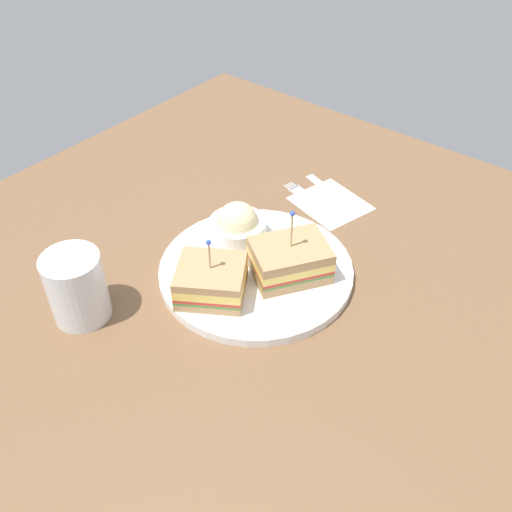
# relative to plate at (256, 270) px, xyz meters

# --- Properties ---
(ground_plane) EXTENTS (1.00, 1.00, 0.02)m
(ground_plane) POSITION_rel_plate_xyz_m (0.00, 0.00, -0.02)
(ground_plane) COLOR brown
(plate) EXTENTS (0.28, 0.28, 0.01)m
(plate) POSITION_rel_plate_xyz_m (0.00, 0.00, 0.00)
(plate) COLOR white
(plate) RESTS_ON ground_plane
(sandwich_half_front) EXTENTS (0.12, 0.13, 0.11)m
(sandwich_half_front) POSITION_rel_plate_xyz_m (0.05, 0.02, 0.03)
(sandwich_half_front) COLOR tan
(sandwich_half_front) RESTS_ON plate
(sandwich_half_back) EXTENTS (0.12, 0.11, 0.09)m
(sandwich_half_back) POSITION_rel_plate_xyz_m (-0.01, -0.08, 0.03)
(sandwich_half_back) COLOR tan
(sandwich_half_back) RESTS_ON plate
(coleslaw_bowl) EXTENTS (0.08, 0.08, 0.06)m
(coleslaw_bowl) POSITION_rel_plate_xyz_m (-0.06, 0.03, 0.03)
(coleslaw_bowl) COLOR white
(coleslaw_bowl) RESTS_ON plate
(drink_glass) EXTENTS (0.08, 0.08, 0.10)m
(drink_glass) POSITION_rel_plate_xyz_m (-0.13, -0.20, 0.04)
(drink_glass) COLOR beige
(drink_glass) RESTS_ON ground_plane
(napkin) EXTENTS (0.13, 0.13, 0.00)m
(napkin) POSITION_rel_plate_xyz_m (-0.01, 0.21, -0.01)
(napkin) COLOR white
(napkin) RESTS_ON ground_plane
(fork) EXTENTS (0.12, 0.04, 0.00)m
(fork) POSITION_rel_plate_xyz_m (-0.06, 0.20, -0.00)
(fork) COLOR silver
(fork) RESTS_ON ground_plane
(knife) EXTENTS (0.12, 0.05, 0.00)m
(knife) POSITION_rel_plate_xyz_m (-0.04, 0.24, -0.00)
(knife) COLOR silver
(knife) RESTS_ON ground_plane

